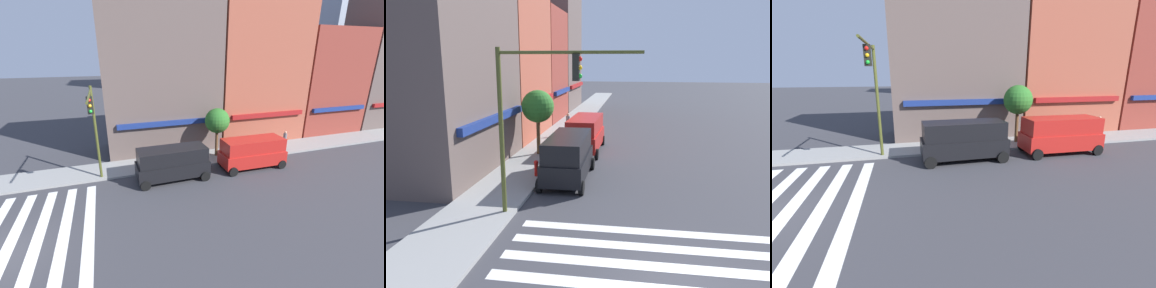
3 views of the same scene
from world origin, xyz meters
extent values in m
plane|color=#38383D|center=(0.00, 0.00, 0.00)|extent=(200.00, 200.00, 0.00)
cube|color=gray|center=(0.00, 7.50, 0.07)|extent=(120.00, 3.00, 0.15)
cube|color=silver|center=(0.00, 0.00, 0.00)|extent=(0.54, 10.80, 0.01)
cube|color=silver|center=(1.17, 0.00, 0.00)|extent=(0.54, 10.80, 0.01)
cube|color=silver|center=(2.34, 0.00, 0.00)|extent=(0.54, 10.80, 0.01)
cube|color=silver|center=(3.51, 0.00, 0.00)|extent=(0.54, 10.80, 0.01)
cube|color=brown|center=(9.84, 11.50, 6.34)|extent=(9.93, 5.00, 12.68)
cube|color=navy|center=(9.84, 8.85, 3.00)|extent=(8.44, 0.30, 0.40)
cube|color=#9E4C38|center=(19.49, 11.50, 6.62)|extent=(8.98, 5.00, 13.24)
cube|color=maroon|center=(19.49, 8.85, 3.00)|extent=(7.64, 0.30, 0.40)
cube|color=maroon|center=(28.16, 11.50, 5.48)|extent=(7.93, 5.00, 10.95)
cube|color=navy|center=(28.16, 8.85, 3.00)|extent=(6.74, 0.30, 0.40)
cylinder|color=#474C1E|center=(4.18, 6.40, 3.28)|extent=(0.18, 0.18, 6.55)
cylinder|color=#474C1E|center=(4.18, 3.75, 6.35)|extent=(0.12, 5.30, 0.12)
cube|color=black|center=(4.18, 3.49, 5.83)|extent=(0.32, 0.24, 0.95)
sphere|color=red|center=(4.18, 3.36, 6.12)|extent=(0.18, 0.18, 0.18)
sphere|color=#EAAD14|center=(4.18, 3.36, 5.82)|extent=(0.18, 0.18, 0.18)
sphere|color=green|center=(4.18, 3.36, 5.52)|extent=(0.18, 0.18, 0.18)
cube|color=black|center=(8.99, 4.70, 0.84)|extent=(5.03, 2.09, 1.00)
cube|color=black|center=(8.99, 4.70, 1.84)|extent=(4.78, 1.92, 1.00)
cylinder|color=black|center=(6.90, 5.70, 0.34)|extent=(0.68, 0.22, 0.68)
cylinder|color=black|center=(6.90, 3.70, 0.34)|extent=(0.68, 0.22, 0.68)
cylinder|color=black|center=(11.08, 5.70, 0.34)|extent=(0.68, 0.22, 0.68)
cylinder|color=black|center=(11.08, 3.70, 0.34)|extent=(0.68, 0.22, 0.68)
cube|color=#B21E19|center=(15.38, 4.70, 0.84)|extent=(5.04, 2.11, 1.00)
cube|color=#B21E19|center=(15.38, 4.70, 1.84)|extent=(4.79, 1.94, 1.00)
cylinder|color=black|center=(13.29, 5.70, 0.34)|extent=(0.68, 0.22, 0.68)
cylinder|color=black|center=(13.29, 3.70, 0.34)|extent=(0.68, 0.22, 0.68)
cylinder|color=black|center=(17.47, 5.70, 0.34)|extent=(0.68, 0.22, 0.68)
cylinder|color=black|center=(17.47, 3.70, 0.34)|extent=(0.68, 0.22, 0.68)
cylinder|color=#23232D|center=(20.00, 6.77, 0.57)|extent=(0.26, 0.26, 0.85)
cylinder|color=slate|center=(20.00, 6.77, 1.35)|extent=(0.32, 0.32, 0.70)
sphere|color=tan|center=(20.00, 6.77, 1.81)|extent=(0.22, 0.22, 0.22)
cylinder|color=red|center=(8.96, 6.40, 0.47)|extent=(0.20, 0.20, 0.65)
sphere|color=red|center=(8.96, 6.40, 0.87)|extent=(0.24, 0.24, 0.24)
cylinder|color=brown|center=(13.59, 7.50, 1.33)|extent=(0.24, 0.24, 2.36)
sphere|color=#286623|center=(13.59, 7.50, 3.23)|extent=(2.06, 2.06, 2.06)
camera|label=1|loc=(4.97, -11.32, 8.48)|focal=24.00mm
camera|label=2|loc=(-9.25, 1.28, 6.09)|focal=35.00mm
camera|label=3|loc=(5.67, -9.54, 5.03)|focal=24.00mm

